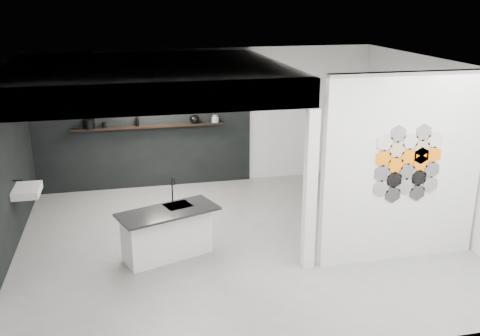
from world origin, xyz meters
The scene contains 17 objects.
floor centered at (0.00, 0.00, -0.01)m, with size 7.00×6.00×0.01m, color slate.
partition_panel centered at (2.23, -1.00, 1.40)m, with size 2.45×0.15×2.80m, color silver.
bay_clad_back centered at (-1.30, 2.97, 1.18)m, with size 4.40×0.04×2.35m, color black.
bay_clad_left centered at (-3.47, 1.00, 1.18)m, with size 0.04×4.00×2.35m, color black.
bulkhead centered at (-1.30, 1.00, 2.55)m, with size 4.40×4.00×0.40m, color silver.
corner_column centered at (0.82, -1.00, 1.18)m, with size 0.16×0.16×2.35m, color silver.
fascia_beam centered at (-1.30, -0.92, 2.55)m, with size 4.40×0.16×0.40m, color silver.
wall_basin centered at (-3.24, 0.80, 0.85)m, with size 0.40×0.60×0.12m, color silver.
display_shelf centered at (-1.20, 2.87, 1.30)m, with size 3.00×0.15×0.04m, color black.
kitchen_island centered at (-1.15, -0.26, 0.40)m, with size 1.60×1.11×1.18m.
stockpot centered at (-2.34, 2.87, 1.41)m, with size 0.22×0.22×0.18m, color black.
kettle centered at (-0.28, 2.87, 1.40)m, with size 0.20×0.20×0.17m, color black.
glass_bowl centered at (0.15, 2.87, 1.37)m, with size 0.14×0.14×0.10m, color gray.
glass_vase centered at (0.15, 2.87, 1.39)m, with size 0.10×0.10×0.15m, color gray.
bottle_dark centered at (-1.42, 2.87, 1.41)m, with size 0.07×0.07×0.18m, color black.
utensil_cup centered at (-2.06, 2.87, 1.37)m, with size 0.08×0.08×0.10m, color black.
hex_tile_cluster centered at (2.26, -1.09, 1.50)m, with size 1.04×0.02×1.16m.
Camera 1 is at (-1.66, -7.66, 3.80)m, focal length 40.00 mm.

